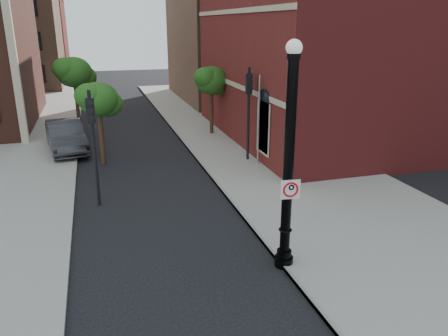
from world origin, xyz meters
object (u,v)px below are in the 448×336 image
object	(u,v)px
lamppost	(288,170)
parked_car	(66,136)
traffic_signal_right	(249,99)
traffic_signal_left	(92,130)
no_parking_sign	(290,189)

from	to	relation	value
lamppost	parked_car	distance (m)	16.36
lamppost	traffic_signal_right	bearing A→B (deg)	76.44
lamppost	traffic_signal_left	size ratio (longest dim) A/B	1.42
no_parking_sign	traffic_signal_left	world-z (taller)	traffic_signal_left
traffic_signal_left	lamppost	bearing A→B (deg)	-43.74
lamppost	traffic_signal_left	world-z (taller)	lamppost
traffic_signal_left	traffic_signal_right	size ratio (longest dim) A/B	0.94
no_parking_sign	lamppost	bearing A→B (deg)	103.24
lamppost	traffic_signal_right	size ratio (longest dim) A/B	1.35
no_parking_sign	traffic_signal_right	size ratio (longest dim) A/B	0.12
lamppost	parked_car	world-z (taller)	lamppost
parked_car	traffic_signal_right	bearing A→B (deg)	-36.18
traffic_signal_left	traffic_signal_right	bearing A→B (deg)	33.48
lamppost	no_parking_sign	bearing A→B (deg)	-83.11
lamppost	no_parking_sign	distance (m)	0.53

